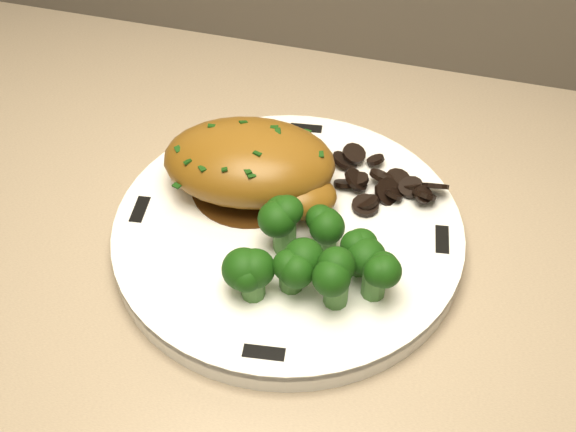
# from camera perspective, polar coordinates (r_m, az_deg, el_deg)

# --- Properties ---
(plate) EXTENTS (0.32, 0.32, 0.02)m
(plate) POSITION_cam_1_polar(r_m,az_deg,el_deg) (0.56, 0.00, -1.35)
(plate) COLOR white
(plate) RESTS_ON counter
(rim_accent_0) EXTENTS (0.01, 0.03, 0.00)m
(rim_accent_0) POSITION_cam_1_polar(r_m,az_deg,el_deg) (0.55, 12.07, -1.85)
(rim_accent_0) COLOR black
(rim_accent_0) RESTS_ON plate
(rim_accent_1) EXTENTS (0.03, 0.01, 0.00)m
(rim_accent_1) POSITION_cam_1_polar(r_m,az_deg,el_deg) (0.64, 1.43, 6.93)
(rim_accent_1) COLOR black
(rim_accent_1) RESTS_ON plate
(rim_accent_2) EXTENTS (0.01, 0.03, 0.00)m
(rim_accent_2) POSITION_cam_1_polar(r_m,az_deg,el_deg) (0.57, -11.62, 0.49)
(rim_accent_2) COLOR black
(rim_accent_2) RESTS_ON plate
(rim_accent_3) EXTENTS (0.03, 0.01, 0.00)m
(rim_accent_3) POSITION_cam_1_polar(r_m,az_deg,el_deg) (0.48, -1.92, -10.77)
(rim_accent_3) COLOR black
(rim_accent_3) RESTS_ON plate
(gravy_pool) EXTENTS (0.10, 0.10, 0.00)m
(gravy_pool) POSITION_cam_1_polar(r_m,az_deg,el_deg) (0.58, -2.98, 2.38)
(gravy_pool) COLOR #3E220B
(gravy_pool) RESTS_ON plate
(chicken_breast) EXTENTS (0.15, 0.11, 0.05)m
(chicken_breast) POSITION_cam_1_polar(r_m,az_deg,el_deg) (0.56, -2.66, 4.00)
(chicken_breast) COLOR brown
(chicken_breast) RESTS_ON plate
(mushroom_pile) EXTENTS (0.09, 0.06, 0.02)m
(mushroom_pile) POSITION_cam_1_polar(r_m,az_deg,el_deg) (0.58, 7.68, 1.97)
(mushroom_pile) COLOR black
(mushroom_pile) RESTS_ON plate
(broccoli_florets) EXTENTS (0.11, 0.08, 0.04)m
(broccoli_florets) POSITION_cam_1_polar(r_m,az_deg,el_deg) (0.50, 2.38, -3.22)
(broccoli_florets) COLOR #447933
(broccoli_florets) RESTS_ON plate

